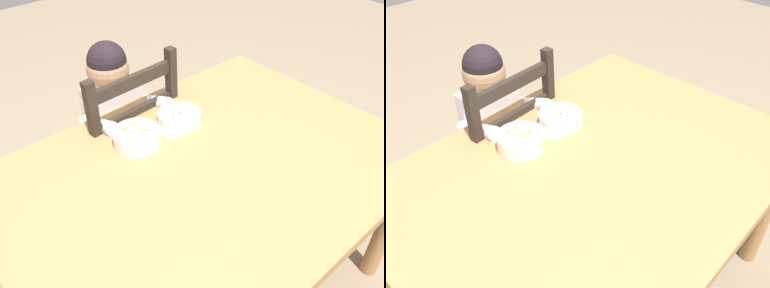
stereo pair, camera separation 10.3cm
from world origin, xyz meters
TOP-DOWN VIEW (x-y plane):
  - ground_plane at (0.00, 0.00)m, footprint 8.00×8.00m
  - dining_table at (0.00, 0.00)m, footprint 1.39×1.01m
  - dining_chair at (-0.01, 0.55)m, footprint 0.44×0.44m
  - child_figure at (-0.01, 0.55)m, footprint 0.32×0.31m
  - bowl_of_peas at (0.09, 0.26)m, footprint 0.16×0.16m
  - bowl_of_carrots at (-0.11, 0.26)m, footprint 0.17×0.17m
  - spoon at (-0.05, 0.26)m, footprint 0.11×0.12m
  - paper_napkin at (0.07, 0.25)m, footprint 0.16×0.15m

SIDE VIEW (x-z plane):
  - ground_plane at x=0.00m, z-range 0.00..0.00m
  - dining_chair at x=-0.01m, z-range -0.01..0.91m
  - dining_table at x=0.00m, z-range 0.27..0.97m
  - child_figure at x=-0.01m, z-range 0.15..1.11m
  - paper_napkin at x=0.07m, z-range 0.71..0.71m
  - spoon at x=-0.05m, z-range 0.71..0.72m
  - bowl_of_peas at x=0.09m, z-range 0.71..0.76m
  - bowl_of_carrots at x=-0.11m, z-range 0.71..0.77m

